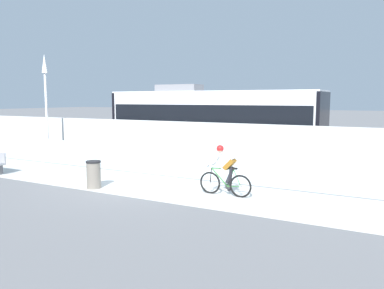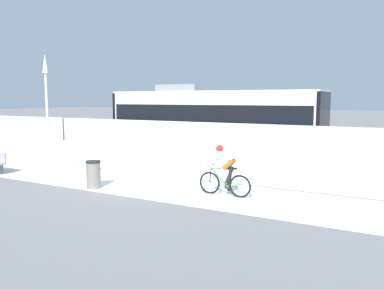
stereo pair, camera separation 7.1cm
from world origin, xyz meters
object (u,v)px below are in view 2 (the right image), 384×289
at_px(trash_bin, 94,175).
at_px(cyclist_on_bike, 225,171).
at_px(tram, 213,122).
at_px(lamp_post_antenna, 46,94).

bearing_deg(trash_bin, cyclist_on_bike, 16.05).
distance_m(tram, trash_bin, 8.24).
xyz_separation_m(lamp_post_antenna, trash_bin, (6.12, -3.40, -2.81)).
bearing_deg(cyclist_on_bike, lamp_post_antenna, 168.39).
relative_size(cyclist_on_bike, trash_bin, 1.84).
xyz_separation_m(tram, cyclist_on_bike, (3.74, -6.85, -1.11)).
distance_m(tram, lamp_post_antenna, 8.32).
height_order(tram, cyclist_on_bike, tram).
bearing_deg(lamp_post_antenna, tram, 34.96).
bearing_deg(tram, cyclist_on_bike, -61.34).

